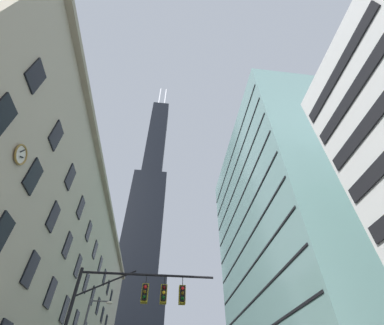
{
  "coord_description": "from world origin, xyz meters",
  "views": [
    {
      "loc": [
        -1.99,
        -11.19,
        1.21
      ],
      "look_at": [
        2.03,
        22.51,
        33.7
      ],
      "focal_mm": 24.16,
      "sensor_mm": 36.0,
      "label": 1
    }
  ],
  "objects": [
    {
      "name": "glass_office_midrise",
      "position": [
        18.9,
        26.27,
        22.38
      ],
      "size": [
        15.9,
        34.94,
        44.76
      ],
      "color": "gray",
      "rests_on": "ground"
    },
    {
      "name": "dark_skyscraper",
      "position": [
        -11.0,
        93.4,
        50.47
      ],
      "size": [
        22.71,
        22.71,
        176.24
      ],
      "color": "black",
      "rests_on": "ground"
    },
    {
      "name": "traffic_signal_mast",
      "position": [
        -3.29,
        5.8,
        5.64
      ],
      "size": [
        8.47,
        0.63,
        7.46
      ],
      "color": "black",
      "rests_on": "sidewalk_left"
    },
    {
      "name": "station_building",
      "position": [
        -18.82,
        24.14,
        12.3
      ],
      "size": [
        16.31,
        60.29,
        24.64
      ],
      "color": "#B2A88E",
      "rests_on": "ground"
    }
  ]
}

